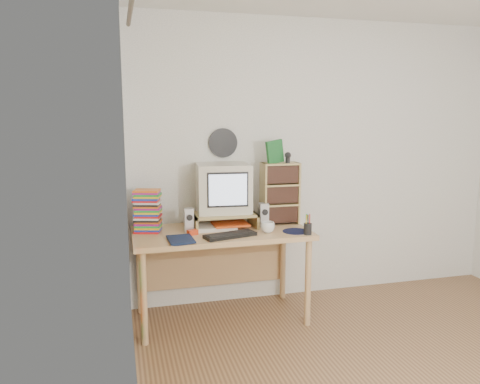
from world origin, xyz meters
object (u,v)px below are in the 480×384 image
desk (219,245)px  keyboard (230,235)px  crt_monitor (223,188)px  mug (268,227)px  dvd_stack (148,215)px  diary (168,239)px  cd_rack (280,193)px

desk → keyboard: (0.03, -0.27, 0.15)m
crt_monitor → mug: size_ratio=3.85×
desk → dvd_stack: dvd_stack is taller
dvd_stack → diary: dvd_stack is taller
dvd_stack → desk: bearing=11.8°
desk → crt_monitor: size_ratio=3.32×
dvd_stack → cd_rack: size_ratio=0.53×
keyboard → dvd_stack: dvd_stack is taller
desk → cd_rack: bearing=5.7°
desk → diary: (-0.45, -0.30, 0.16)m
mug → crt_monitor: bearing=133.0°
dvd_stack → mug: bearing=-0.1°
keyboard → cd_rack: size_ratio=0.77×
crt_monitor → keyboard: (-0.03, -0.36, -0.31)m
crt_monitor → diary: crt_monitor is taller
diary → crt_monitor: bearing=35.2°
dvd_stack → cd_rack: 1.12m
desk → crt_monitor: bearing=57.4°
keyboard → mug: size_ratio=3.67×
keyboard → diary: 0.47m
desk → dvd_stack: size_ratio=5.04×
keyboard → desk: bearing=80.5°
dvd_stack → crt_monitor: bearing=20.1°
dvd_stack → mug: (0.91, -0.26, -0.10)m
cd_rack → diary: size_ratio=2.31×
cd_rack → diary: 1.07m
crt_monitor → dvd_stack: crt_monitor is taller
crt_monitor → cd_rack: size_ratio=0.81×
desk → crt_monitor: (0.06, 0.09, 0.45)m
crt_monitor → mug: (0.29, -0.31, -0.28)m
keyboard → diary: bearing=168.0°
crt_monitor → keyboard: 0.47m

